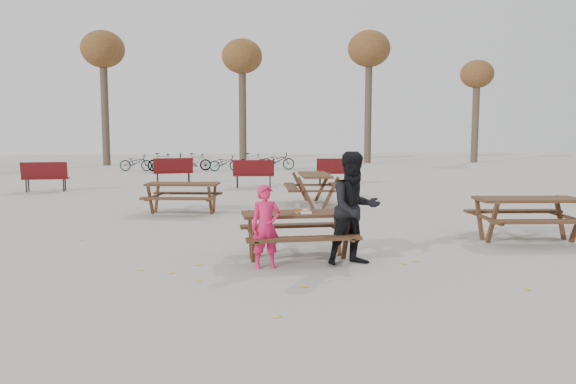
{
  "coord_description": "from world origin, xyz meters",
  "views": [
    {
      "loc": [
        -1.58,
        -8.98,
        2.13
      ],
      "look_at": [
        0.0,
        1.0,
        1.0
      ],
      "focal_mm": 35.0,
      "sensor_mm": 36.0,
      "label": 1
    }
  ],
  "objects": [
    {
      "name": "picnic_table_east",
      "position": [
        4.6,
        0.76,
        0.42
      ],
      "size": [
        2.11,
        1.78,
        0.83
      ],
      "primitive_type": null,
      "rotation": [
        0.0,
        0.0,
        -0.12
      ],
      "color": "#341E13",
      "rests_on": "ground"
    },
    {
      "name": "park_bench_row",
      "position": [
        -1.35,
        11.99,
        0.52
      ],
      "size": [
        11.99,
        2.56,
        1.03
      ],
      "color": "#591113",
      "rests_on": "ground"
    },
    {
      "name": "bread_roll",
      "position": [
        0.11,
        -0.17,
        0.83
      ],
      "size": [
        0.14,
        0.06,
        0.05
      ],
      "primitive_type": "ellipsoid",
      "color": "tan",
      "rests_on": "food_tray"
    },
    {
      "name": "food_tray",
      "position": [
        0.11,
        -0.17,
        0.79
      ],
      "size": [
        0.18,
        0.11,
        0.03
      ],
      "primitive_type": "cube",
      "color": "white",
      "rests_on": "main_picnic_table"
    },
    {
      "name": "soda_bottle",
      "position": [
        -0.03,
        -0.14,
        0.85
      ],
      "size": [
        0.07,
        0.07,
        0.17
      ],
      "color": "silver",
      "rests_on": "main_picnic_table"
    },
    {
      "name": "fallen_leaves",
      "position": [
        0.5,
        2.5,
        0.0
      ],
      "size": [
        11.0,
        11.0,
        0.01
      ],
      "primitive_type": null,
      "color": "gold",
      "rests_on": "ground"
    },
    {
      "name": "picnic_table_far",
      "position": [
        1.65,
        6.56,
        0.44
      ],
      "size": [
        1.8,
        2.16,
        0.87
      ],
      "primitive_type": null,
      "rotation": [
        0.0,
        0.0,
        1.48
      ],
      "color": "#341E13",
      "rests_on": "ground"
    },
    {
      "name": "child",
      "position": [
        -0.59,
        -0.54,
        0.65
      ],
      "size": [
        0.5,
        0.36,
        1.29
      ],
      "primitive_type": "imported",
      "rotation": [
        0.0,
        0.0,
        0.12
      ],
      "color": "#D61A51",
      "rests_on": "ground"
    },
    {
      "name": "picnic_table_north",
      "position": [
        -2.01,
        5.4,
        0.39
      ],
      "size": [
        2.06,
        1.79,
        0.78
      ],
      "primitive_type": null,
      "rotation": [
        0.0,
        0.0,
        -0.2
      ],
      "color": "#341E13",
      "rests_on": "ground"
    },
    {
      "name": "bicycle_row",
      "position": [
        -1.35,
        20.06,
        0.46
      ],
      "size": [
        9.09,
        2.3,
        0.96
      ],
      "color": "black",
      "rests_on": "ground"
    },
    {
      "name": "ground",
      "position": [
        0.0,
        0.0,
        0.0
      ],
      "size": [
        80.0,
        80.0,
        0.0
      ],
      "primitive_type": "plane",
      "color": "gray",
      "rests_on": "ground"
    },
    {
      "name": "main_picnic_table",
      "position": [
        0.0,
        0.0,
        0.59
      ],
      "size": [
        1.8,
        1.45,
        0.78
      ],
      "color": "#341E13",
      "rests_on": "ground"
    },
    {
      "name": "tree_row",
      "position": [
        0.9,
        25.15,
        6.19
      ],
      "size": [
        32.17,
        3.52,
        8.26
      ],
      "color": "#382B21",
      "rests_on": "ground"
    },
    {
      "name": "adult",
      "position": [
        0.81,
        -0.55,
        0.9
      ],
      "size": [
        0.99,
        0.85,
        1.79
      ],
      "primitive_type": "imported",
      "rotation": [
        0.0,
        0.0,
        0.21
      ],
      "color": "black",
      "rests_on": "ground"
    }
  ]
}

